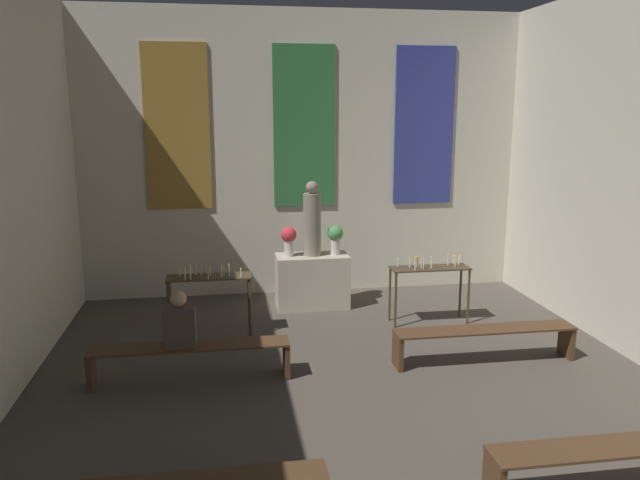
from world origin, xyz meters
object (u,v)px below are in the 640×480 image
at_px(pew_second_right, 623,456).
at_px(candle_rack_right, 430,276).
at_px(flower_vase_left, 289,238).
at_px(altar, 312,281).
at_px(candle_rack_left, 209,285).
at_px(statue, 312,221).
at_px(flower_vase_right, 335,237).
at_px(pew_back_left, 191,354).
at_px(person_seated, 180,323).
at_px(pew_back_right, 485,337).

bearing_deg(pew_second_right, candle_rack_right, 92.66).
bearing_deg(candle_rack_right, flower_vase_left, 152.85).
relative_size(altar, candle_rack_left, 0.98).
relative_size(statue, flower_vase_right, 2.51).
bearing_deg(pew_second_right, candle_rack_left, 128.26).
bearing_deg(candle_rack_right, pew_back_left, -155.48).
xyz_separation_m(altar, pew_second_right, (1.81, -5.37, -0.09)).
bearing_deg(flower_vase_left, pew_back_left, -119.17).
bearing_deg(statue, flower_vase_left, 180.00).
bearing_deg(flower_vase_left, person_seated, -120.96).
distance_m(candle_rack_left, pew_second_right, 5.55).
bearing_deg(altar, pew_back_right, -54.90).
xyz_separation_m(altar, pew_back_right, (1.81, -2.58, -0.09)).
bearing_deg(altar, candle_rack_left, -147.65).
height_order(flower_vase_left, candle_rack_left, flower_vase_left).
relative_size(pew_back_left, pew_back_right, 1.00).
relative_size(candle_rack_right, person_seated, 1.76).
relative_size(statue, candle_rack_left, 1.01).
relative_size(candle_rack_left, pew_back_right, 0.51).
height_order(altar, candle_rack_right, candle_rack_right).
bearing_deg(pew_back_right, candle_rack_left, 155.53).
relative_size(pew_back_right, person_seated, 3.47).
bearing_deg(pew_second_right, pew_back_right, 90.00).
bearing_deg(candle_rack_right, altar, 147.72).
bearing_deg(flower_vase_right, person_seated, -131.65).
bearing_deg(statue, altar, 0.00).
xyz_separation_m(pew_back_left, pew_back_right, (3.63, 0.00, 0.00)).
bearing_deg(candle_rack_left, flower_vase_right, 27.22).
relative_size(flower_vase_right, pew_second_right, 0.20).
bearing_deg(statue, pew_back_left, -125.10).
distance_m(candle_rack_right, pew_second_right, 4.37).
bearing_deg(pew_back_left, flower_vase_left, 60.83).
distance_m(statue, flower_vase_right, 0.46).
height_order(candle_rack_left, pew_second_right, candle_rack_left).
bearing_deg(pew_second_right, flower_vase_left, 112.18).
bearing_deg(candle_rack_right, statue, 147.72).
distance_m(pew_second_right, person_seated, 4.68).
xyz_separation_m(altar, candle_rack_right, (1.61, -1.02, 0.29)).
xyz_separation_m(flower_vase_right, candle_rack_left, (-1.99, -1.02, -0.42)).
height_order(flower_vase_left, pew_back_left, flower_vase_left).
relative_size(flower_vase_right, person_seated, 0.71).
height_order(candle_rack_left, candle_rack_right, candle_rack_left).
distance_m(statue, pew_back_left, 3.33).
bearing_deg(pew_back_right, candle_rack_right, 97.37).
distance_m(candle_rack_right, pew_back_left, 3.78).
xyz_separation_m(altar, pew_back_left, (-1.81, -2.58, -0.09)).
height_order(flower_vase_left, flower_vase_right, same).
xyz_separation_m(statue, pew_second_right, (1.81, -5.37, -1.06)).
xyz_separation_m(flower_vase_left, pew_back_left, (-1.44, -2.58, -0.80)).
relative_size(flower_vase_right, pew_back_left, 0.20).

